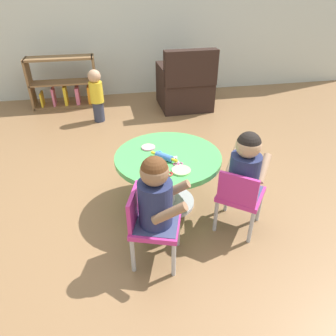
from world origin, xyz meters
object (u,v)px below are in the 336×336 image
armchair_dark (185,86)px  toddler_standing (97,94)px  seated_child_right (245,166)px  child_chair_right (240,196)px  bookshelf_low (65,85)px  seated_child_left (156,195)px  craft_scissors (177,162)px  rolling_pin (164,157)px  craft_table (168,168)px  child_chair_left (151,223)px

armchair_dark → toddler_standing: armchair_dark is taller
seated_child_right → toddler_standing: 2.48m
child_chair_right → bookshelf_low: size_ratio=0.58×
seated_child_right → toddler_standing: seated_child_right is taller
seated_child_right → bookshelf_low: size_ratio=0.55×
seated_child_left → craft_scissors: (0.23, 0.44, -0.06)m
toddler_standing → seated_child_left: bearing=-81.4°
bookshelf_low → armchair_dark: 1.73m
rolling_pin → craft_table: bearing=54.8°
rolling_pin → craft_scissors: bearing=-35.1°
bookshelf_low → craft_scissors: size_ratio=6.91×
seated_child_left → rolling_pin: (0.14, 0.50, -0.04)m
seated_child_left → toddler_standing: seated_child_left is taller
seated_child_right → rolling_pin: 0.59m
child_chair_right → rolling_pin: (-0.48, 0.34, 0.19)m
bookshelf_low → toddler_standing: bearing=-55.5°
rolling_pin → toddler_standing: bearing=104.7°
rolling_pin → child_chair_right: bearing=-34.8°
rolling_pin → seated_child_left: bearing=-105.9°
toddler_standing → rolling_pin: toddler_standing is taller
seated_child_left → armchair_dark: size_ratio=0.60×
child_chair_left → seated_child_right: bearing=15.1°
child_chair_right → armchair_dark: size_ratio=0.63×
armchair_dark → rolling_pin: (-0.72, -2.21, 0.18)m
toddler_standing → armchair_dark: bearing=11.9°
toddler_standing → craft_scissors: toddler_standing is taller
seated_child_left → child_chair_right: seated_child_left is taller
bookshelf_low → armchair_dark: (1.69, -0.40, 0.00)m
bookshelf_low → toddler_standing: bookshelf_low is taller
armchair_dark → craft_scissors: bearing=-105.6°
seated_child_right → child_chair_left: bearing=-164.9°
seated_child_left → bookshelf_low: bearing=104.8°
child_chair_right → rolling_pin: 0.62m
toddler_standing → craft_table: bearing=-73.7°
child_chair_right → armchair_dark: 2.55m
craft_table → armchair_dark: armchair_dark is taller
child_chair_left → toddler_standing: (-0.33, 2.44, 0.05)m
child_chair_right → toddler_standing: 2.49m
seated_child_left → rolling_pin: seated_child_left is taller
child_chair_right → rolling_pin: child_chair_right is taller
craft_table → toddler_standing: 1.97m
child_chair_left → toddler_standing: bearing=97.7°
seated_child_left → craft_scissors: bearing=62.5°
craft_table → seated_child_left: 0.62m
child_chair_left → craft_scissors: child_chair_left is taller
armchair_dark → child_chair_right: bearing=-95.3°
craft_table → seated_child_right: size_ratio=1.61×
craft_table → craft_scissors: craft_scissors is taller
child_chair_left → rolling_pin: 0.56m
seated_child_left → armchair_dark: armchair_dark is taller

